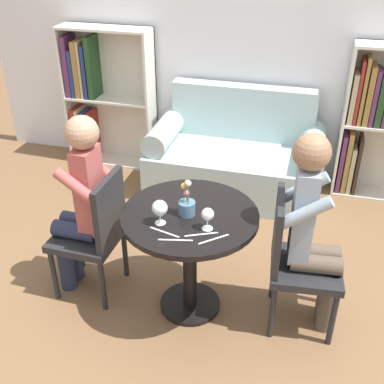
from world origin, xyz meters
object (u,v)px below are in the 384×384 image
at_px(couch, 236,159).
at_px(bookshelf_left, 99,96).
at_px(person_right, 313,231).
at_px(chair_right, 295,257).
at_px(wine_glass_right, 208,215).
at_px(wine_glass_left, 160,209).
at_px(flower_vase, 187,204).
at_px(bookshelf_right, 380,123).
at_px(chair_left, 96,230).
at_px(person_left, 81,203).

relative_size(couch, bookshelf_left, 1.13).
xyz_separation_m(couch, person_right, (0.72, -1.54, 0.38)).
height_order(chair_right, person_right, person_right).
xyz_separation_m(chair_right, wine_glass_right, (-0.50, -0.19, 0.34)).
distance_m(chair_right, wine_glass_left, 0.87).
xyz_separation_m(chair_right, flower_vase, (-0.65, -0.07, 0.32)).
bearing_deg(couch, bookshelf_right, 12.68).
height_order(bookshelf_right, wine_glass_right, bookshelf_right).
bearing_deg(wine_glass_right, chair_right, 20.40).
xyz_separation_m(bookshelf_left, chair_left, (0.82, -1.88, -0.19)).
bearing_deg(flower_vase, couch, 89.47).
height_order(chair_right, person_left, person_left).
height_order(chair_left, flower_vase, flower_vase).
bearing_deg(chair_right, bookshelf_right, -22.58).
xyz_separation_m(chair_left, wine_glass_right, (0.78, -0.13, 0.34)).
relative_size(person_right, flower_vase, 5.40).
bearing_deg(chair_right, flower_vase, 90.71).
xyz_separation_m(wine_glass_left, flower_vase, (0.12, 0.13, -0.03)).
bearing_deg(chair_left, wine_glass_right, 81.93).
distance_m(person_left, flower_vase, 0.72).
xyz_separation_m(bookshelf_right, wine_glass_right, (-1.06, -2.01, 0.14)).
xyz_separation_m(chair_right, wine_glass_left, (-0.78, -0.20, 0.35)).
bearing_deg(chair_right, bookshelf_left, 43.46).
xyz_separation_m(couch, wine_glass_left, (-0.14, -1.76, 0.53)).
distance_m(person_right, flower_vase, 0.75).
height_order(bookshelf_left, chair_right, bookshelf_left).
bearing_deg(chair_right, person_right, -86.15).
xyz_separation_m(person_left, flower_vase, (0.71, -0.02, 0.12)).
xyz_separation_m(chair_right, person_left, (-1.37, -0.05, 0.19)).
xyz_separation_m(person_right, wine_glass_right, (-0.59, -0.20, 0.14)).
relative_size(couch, chair_left, 1.72).
bearing_deg(chair_right, chair_left, 86.86).
bearing_deg(person_right, chair_left, 87.30).
relative_size(bookshelf_right, wine_glass_left, 9.14).
relative_size(bookshelf_left, wine_glass_right, 10.08).
xyz_separation_m(bookshelf_right, person_right, (-0.48, -1.81, 0.00)).
distance_m(chair_right, flower_vase, 0.73).
distance_m(bookshelf_right, chair_left, 2.64).
relative_size(couch, wine_glass_left, 10.35).
bearing_deg(bookshelf_right, person_left, -135.78).
relative_size(person_left, person_right, 0.99).
bearing_deg(chair_left, wine_glass_left, 75.13).
bearing_deg(chair_left, bookshelf_left, -154.79).
distance_m(bookshelf_right, person_left, 2.69).
height_order(bookshelf_right, person_right, bookshelf_right).
bearing_deg(person_left, couch, 157.34).
bearing_deg(wine_glass_right, bookshelf_left, 128.41).
bearing_deg(chair_left, person_right, 94.49).
bearing_deg(flower_vase, person_right, 6.58).
bearing_deg(person_right, wine_glass_left, 98.54).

